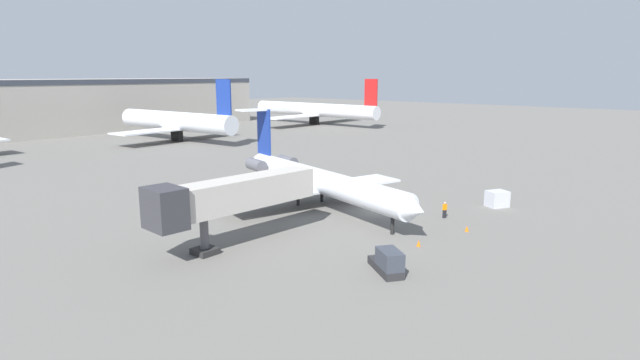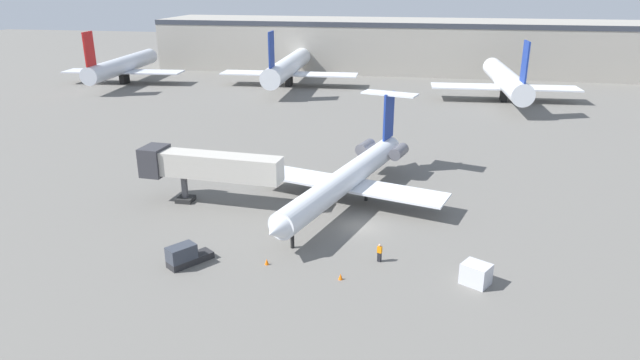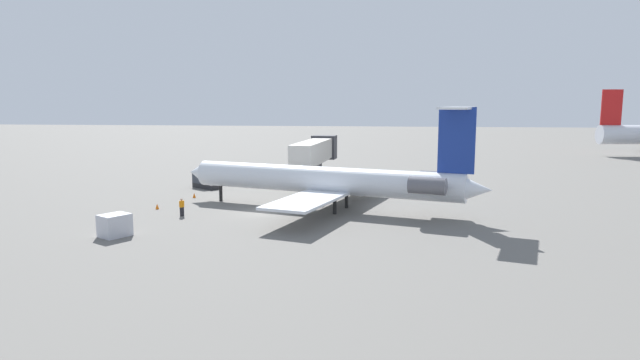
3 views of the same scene
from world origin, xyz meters
The scene contains 8 objects.
ground_plane centered at (0.00, 0.00, -0.05)m, with size 400.00×400.00×0.10m, color #66635E.
regional_jet centered at (-2.02, 6.57, 3.05)m, with size 22.00×31.24×10.10m.
jet_bridge centered at (-17.62, 2.90, 4.40)m, with size 15.94×4.02×6.08m.
ground_crew_marshaller centered at (2.51, -6.94, 0.86)m, with size 0.47×0.38×1.69m.
baggage_tug_lead centered at (-13.90, -10.63, 0.84)m, with size 3.47×4.07×1.90m.
cargo_container_uld centered at (10.49, -9.26, 0.88)m, with size 2.73×2.59×1.77m.
traffic_cone_near centered at (-7.02, -9.34, 0.28)m, with size 0.36×0.36×0.55m.
traffic_cone_mid centered at (-0.35, -10.66, 0.28)m, with size 0.36×0.36×0.55m.
Camera 3 is at (48.87, 11.98, 10.35)m, focal length 29.75 mm.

